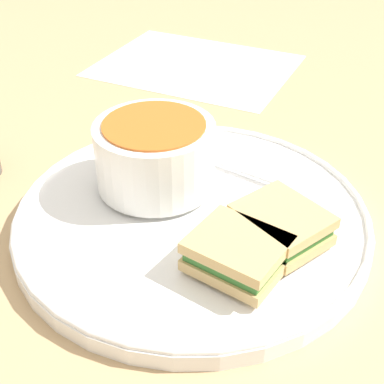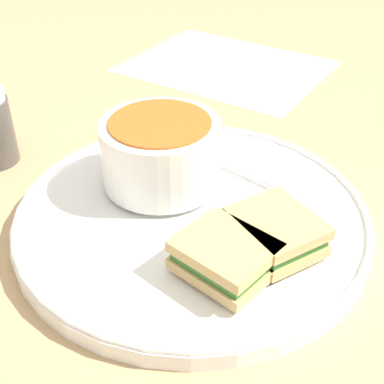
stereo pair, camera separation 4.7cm
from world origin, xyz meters
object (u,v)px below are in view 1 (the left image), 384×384
Objects in this scene: soup_bowl at (152,155)px; spoon at (196,152)px; sandwich_half_near at (237,253)px; sandwich_half_far at (281,225)px.

soup_bowl is 0.92× the size of spoon.
sandwich_half_far is (0.05, 0.00, 0.00)m from sandwich_half_near.
sandwich_half_near reaches higher than spoon.
soup_bowl is 0.07m from spoon.
sandwich_half_far reaches higher than spoon.
soup_bowl is at bearing 81.59° from sandwich_half_near.
spoon is at bearing 12.09° from soup_bowl.
sandwich_half_near is at bearing 135.16° from spoon.
spoon is at bearing 77.34° from sandwich_half_far.
sandwich_half_near is (-0.02, -0.13, -0.02)m from soup_bowl.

